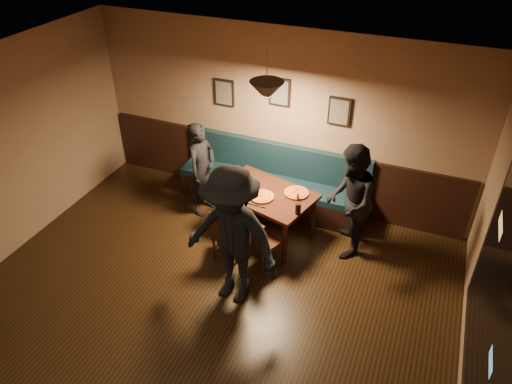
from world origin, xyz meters
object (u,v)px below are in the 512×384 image
diner_left (202,169)px  diner_front (232,238)px  chair_near_left (227,230)px  chair_near_right (263,241)px  diner_right (350,202)px  soda_glass (298,209)px  tabasco_bottle (298,196)px  dining_table (265,213)px  booth_bench (272,179)px

diner_left → diner_front: (1.20, -1.51, 0.19)m
chair_near_left → chair_near_right: bearing=-19.6°
diner_right → soda_glass: bearing=-69.3°
chair_near_right → soda_glass: soda_glass is taller
diner_right → tabasco_bottle: (-0.70, -0.09, -0.04)m
diner_left → soda_glass: (1.69, -0.48, 0.05)m
diner_left → tabasco_bottle: bearing=-89.0°
chair_near_left → tabasco_bottle: tabasco_bottle is taller
dining_table → diner_front: (0.10, -1.34, 0.58)m
booth_bench → diner_left: diner_left is taller
chair_near_right → soda_glass: size_ratio=5.32×
diner_front → soda_glass: diner_front is taller
tabasco_bottle → dining_table: bearing=177.9°
booth_bench → diner_right: (1.35, -0.61, 0.33)m
chair_near_right → diner_left: 1.62m
diner_front → soda_glass: 1.15m
diner_right → diner_left: bearing=-104.0°
soda_glass → diner_left: bearing=164.2°
booth_bench → chair_near_left: bearing=-96.4°
soda_glass → chair_near_right: bearing=-133.2°
diner_front → booth_bench: bearing=103.7°
booth_bench → soda_glass: size_ratio=18.45×
soda_glass → diner_right: bearing=32.3°
diner_left → diner_front: 1.93m
booth_bench → diner_front: size_ratio=1.59×
diner_front → tabasco_bottle: diner_front is taller
tabasco_bottle → booth_bench: bearing=132.8°
diner_left → chair_near_left: bearing=-128.4°
diner_front → dining_table: bearing=100.5°
booth_bench → diner_front: bearing=-82.7°
booth_bench → chair_near_right: booth_bench is taller
diner_left → soda_glass: bearing=-98.1°
booth_bench → dining_table: 0.72m
chair_near_right → dining_table: bearing=133.8°
chair_near_left → diner_front: 0.96m
diner_left → soda_glass: diner_left is taller
chair_near_left → chair_near_right: (0.55, -0.03, 0.01)m
booth_bench → chair_near_left: booth_bench is taller
chair_near_left → diner_front: diner_front is taller
booth_bench → tabasco_bottle: bearing=-47.2°
chair_near_left → diner_left: 1.19m
chair_near_right → diner_right: diner_right is taller
chair_near_left → diner_left: bearing=117.2°
diner_left → dining_table: bearing=-91.0°
booth_bench → chair_near_left: size_ratio=3.54×
diner_left → diner_right: diner_right is taller
chair_near_left → diner_front: (0.41, -0.69, 0.52)m
diner_front → tabasco_bottle: bearing=79.8°
booth_bench → diner_left: 1.10m
dining_table → diner_left: (-1.10, 0.17, 0.40)m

